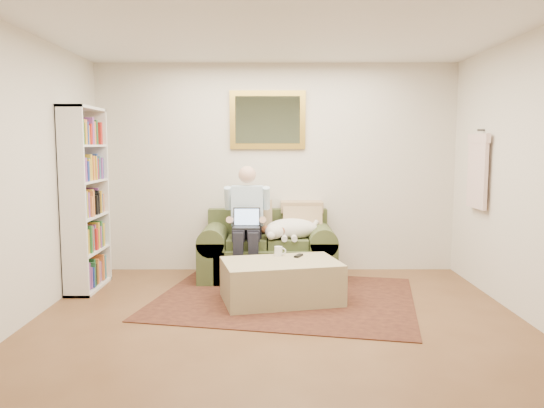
{
  "coord_description": "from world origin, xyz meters",
  "views": [
    {
      "loc": [
        -0.06,
        -4.17,
        1.59
      ],
      "look_at": [
        -0.05,
        1.56,
        0.95
      ],
      "focal_mm": 35.0,
      "sensor_mm": 36.0,
      "label": 1
    }
  ],
  "objects_px": {
    "laptop": "(247,222)",
    "ottoman": "(281,281)",
    "seated_man": "(247,224)",
    "sleeping_dog": "(292,229)",
    "coffee_mug": "(278,251)",
    "bookshelf": "(85,199)",
    "sofa": "(268,255)"
  },
  "relations": [
    {
      "from": "sofa",
      "to": "laptop",
      "type": "xyz_separation_m",
      "value": [
        -0.24,
        -0.21,
        0.43
      ]
    },
    {
      "from": "ottoman",
      "to": "coffee_mug",
      "type": "xyz_separation_m",
      "value": [
        -0.02,
        0.26,
        0.26
      ]
    },
    {
      "from": "seated_man",
      "to": "ottoman",
      "type": "height_order",
      "value": "seated_man"
    },
    {
      "from": "sleeping_dog",
      "to": "bookshelf",
      "type": "xyz_separation_m",
      "value": [
        -2.28,
        -0.38,
        0.39
      ]
    },
    {
      "from": "laptop",
      "to": "ottoman",
      "type": "xyz_separation_m",
      "value": [
        0.38,
        -0.76,
        -0.5
      ]
    },
    {
      "from": "laptop",
      "to": "sleeping_dog",
      "type": "relative_size",
      "value": 0.47
    },
    {
      "from": "sofa",
      "to": "coffee_mug",
      "type": "distance_m",
      "value": 0.75
    },
    {
      "from": "laptop",
      "to": "sofa",
      "type": "bearing_deg",
      "value": 41.02
    },
    {
      "from": "coffee_mug",
      "to": "bookshelf",
      "type": "height_order",
      "value": "bookshelf"
    },
    {
      "from": "sofa",
      "to": "seated_man",
      "type": "xyz_separation_m",
      "value": [
        -0.24,
        -0.15,
        0.4
      ]
    },
    {
      "from": "seated_man",
      "to": "sleeping_dog",
      "type": "distance_m",
      "value": 0.53
    },
    {
      "from": "seated_man",
      "to": "coffee_mug",
      "type": "distance_m",
      "value": 0.7
    },
    {
      "from": "bookshelf",
      "to": "laptop",
      "type": "bearing_deg",
      "value": 8.18
    },
    {
      "from": "seated_man",
      "to": "bookshelf",
      "type": "height_order",
      "value": "bookshelf"
    },
    {
      "from": "ottoman",
      "to": "bookshelf",
      "type": "height_order",
      "value": "bookshelf"
    },
    {
      "from": "ottoman",
      "to": "coffee_mug",
      "type": "relative_size",
      "value": 11.54
    },
    {
      "from": "seated_man",
      "to": "ottoman",
      "type": "xyz_separation_m",
      "value": [
        0.38,
        -0.82,
        -0.46
      ]
    },
    {
      "from": "sofa",
      "to": "ottoman",
      "type": "distance_m",
      "value": 0.98
    },
    {
      "from": "ottoman",
      "to": "bookshelf",
      "type": "bearing_deg",
      "value": 166.62
    },
    {
      "from": "sofa",
      "to": "laptop",
      "type": "height_order",
      "value": "laptop"
    },
    {
      "from": "seated_man",
      "to": "coffee_mug",
      "type": "height_order",
      "value": "seated_man"
    },
    {
      "from": "sofa",
      "to": "laptop",
      "type": "distance_m",
      "value": 0.53
    },
    {
      "from": "sleeping_dog",
      "to": "bookshelf",
      "type": "distance_m",
      "value": 2.34
    },
    {
      "from": "bookshelf",
      "to": "seated_man",
      "type": "bearing_deg",
      "value": 10.15
    },
    {
      "from": "sofa",
      "to": "ottoman",
      "type": "xyz_separation_m",
      "value": [
        0.14,
        -0.97,
        -0.07
      ]
    },
    {
      "from": "sleeping_dog",
      "to": "ottoman",
      "type": "relative_size",
      "value": 0.57
    },
    {
      "from": "laptop",
      "to": "bookshelf",
      "type": "height_order",
      "value": "bookshelf"
    },
    {
      "from": "sleeping_dog",
      "to": "bookshelf",
      "type": "relative_size",
      "value": 0.33
    },
    {
      "from": "sleeping_dog",
      "to": "ottoman",
      "type": "height_order",
      "value": "sleeping_dog"
    },
    {
      "from": "ottoman",
      "to": "sofa",
      "type": "bearing_deg",
      "value": 98.44
    },
    {
      "from": "sleeping_dog",
      "to": "seated_man",
      "type": "bearing_deg",
      "value": -172.87
    },
    {
      "from": "laptop",
      "to": "bookshelf",
      "type": "xyz_separation_m",
      "value": [
        -1.75,
        -0.25,
        0.3
      ]
    }
  ]
}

